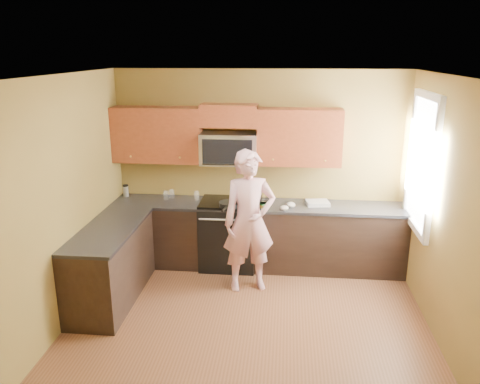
# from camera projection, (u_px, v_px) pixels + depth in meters

# --- Properties ---
(floor) EXTENTS (4.00, 4.00, 0.00)m
(floor) POSITION_uv_depth(u_px,v_px,m) (246.00, 333.00, 5.13)
(floor) COLOR brown
(floor) RESTS_ON ground
(ceiling) EXTENTS (4.00, 4.00, 0.00)m
(ceiling) POSITION_uv_depth(u_px,v_px,m) (248.00, 77.00, 4.36)
(ceiling) COLOR white
(ceiling) RESTS_ON ground
(wall_back) EXTENTS (4.00, 0.00, 4.00)m
(wall_back) POSITION_uv_depth(u_px,v_px,m) (259.00, 168.00, 6.65)
(wall_back) COLOR brown
(wall_back) RESTS_ON ground
(wall_front) EXTENTS (4.00, 0.00, 4.00)m
(wall_front) POSITION_uv_depth(u_px,v_px,m) (219.00, 326.00, 2.84)
(wall_front) COLOR brown
(wall_front) RESTS_ON ground
(wall_left) EXTENTS (0.00, 4.00, 4.00)m
(wall_left) POSITION_uv_depth(u_px,v_px,m) (56.00, 209.00, 4.94)
(wall_left) COLOR brown
(wall_left) RESTS_ON ground
(wall_right) EXTENTS (0.00, 4.00, 4.00)m
(wall_right) POSITION_uv_depth(u_px,v_px,m) (454.00, 222.00, 4.56)
(wall_right) COLOR brown
(wall_right) RESTS_ON ground
(cabinet_back_run) EXTENTS (4.00, 0.60, 0.88)m
(cabinet_back_run) POSITION_uv_depth(u_px,v_px,m) (257.00, 236.00, 6.63)
(cabinet_back_run) COLOR black
(cabinet_back_run) RESTS_ON floor
(cabinet_left_run) EXTENTS (0.60, 1.60, 0.88)m
(cabinet_left_run) POSITION_uv_depth(u_px,v_px,m) (111.00, 265.00, 5.74)
(cabinet_left_run) COLOR black
(cabinet_left_run) RESTS_ON floor
(countertop_back) EXTENTS (4.00, 0.62, 0.04)m
(countertop_back) POSITION_uv_depth(u_px,v_px,m) (257.00, 205.00, 6.49)
(countertop_back) COLOR black
(countertop_back) RESTS_ON cabinet_back_run
(countertop_left) EXTENTS (0.62, 1.60, 0.04)m
(countertop_left) POSITION_uv_depth(u_px,v_px,m) (109.00, 230.00, 5.61)
(countertop_left) COLOR black
(countertop_left) RESTS_ON cabinet_left_run
(stove) EXTENTS (0.76, 0.65, 0.95)m
(stove) POSITION_uv_depth(u_px,v_px,m) (228.00, 234.00, 6.63)
(stove) COLOR black
(stove) RESTS_ON floor
(microwave) EXTENTS (0.76, 0.40, 0.42)m
(microwave) POSITION_uv_depth(u_px,v_px,m) (229.00, 164.00, 6.47)
(microwave) COLOR silver
(microwave) RESTS_ON wall_back
(upper_cab_left) EXTENTS (1.22, 0.33, 0.75)m
(upper_cab_left) POSITION_uv_depth(u_px,v_px,m) (159.00, 161.00, 6.60)
(upper_cab_left) COLOR brown
(upper_cab_left) RESTS_ON wall_back
(upper_cab_right) EXTENTS (1.12, 0.33, 0.75)m
(upper_cab_right) POSITION_uv_depth(u_px,v_px,m) (298.00, 165.00, 6.41)
(upper_cab_right) COLOR brown
(upper_cab_right) RESTS_ON wall_back
(upper_cab_over_mw) EXTENTS (0.76, 0.33, 0.30)m
(upper_cab_over_mw) POSITION_uv_depth(u_px,v_px,m) (229.00, 115.00, 6.32)
(upper_cab_over_mw) COLOR brown
(upper_cab_over_mw) RESTS_ON wall_back
(window) EXTENTS (0.06, 1.06, 1.66)m
(window) POSITION_uv_depth(u_px,v_px,m) (422.00, 163.00, 5.61)
(window) COLOR white
(window) RESTS_ON wall_right
(woman) EXTENTS (0.75, 0.60, 1.80)m
(woman) POSITION_uv_depth(u_px,v_px,m) (249.00, 222.00, 5.87)
(woman) COLOR #E17087
(woman) RESTS_ON floor
(frying_pan) EXTENTS (0.38, 0.55, 0.07)m
(frying_pan) POSITION_uv_depth(u_px,v_px,m) (230.00, 206.00, 6.28)
(frying_pan) COLOR black
(frying_pan) RESTS_ON stove
(butter_tub) EXTENTS (0.12, 0.12, 0.09)m
(butter_tub) POSITION_uv_depth(u_px,v_px,m) (264.00, 208.00, 6.32)
(butter_tub) COLOR yellow
(butter_tub) RESTS_ON countertop_back
(toast_slice) EXTENTS (0.14, 0.14, 0.01)m
(toast_slice) POSITION_uv_depth(u_px,v_px,m) (291.00, 205.00, 6.42)
(toast_slice) COLOR #B27F47
(toast_slice) RESTS_ON countertop_back
(napkin_a) EXTENTS (0.14, 0.15, 0.06)m
(napkin_a) POSITION_uv_depth(u_px,v_px,m) (284.00, 208.00, 6.22)
(napkin_a) COLOR silver
(napkin_a) RESTS_ON countertop_back
(napkin_b) EXTENTS (0.16, 0.16, 0.07)m
(napkin_b) POSITION_uv_depth(u_px,v_px,m) (291.00, 205.00, 6.34)
(napkin_b) COLOR silver
(napkin_b) RESTS_ON countertop_back
(dish_towel) EXTENTS (0.34, 0.29, 0.05)m
(dish_towel) POSITION_uv_depth(u_px,v_px,m) (318.00, 203.00, 6.44)
(dish_towel) COLOR white
(dish_towel) RESTS_ON countertop_back
(travel_mug) EXTENTS (0.09, 0.09, 0.17)m
(travel_mug) POSITION_uv_depth(u_px,v_px,m) (126.00, 196.00, 6.81)
(travel_mug) COLOR silver
(travel_mug) RESTS_ON countertop_back
(glass_a) EXTENTS (0.07, 0.07, 0.12)m
(glass_a) POSITION_uv_depth(u_px,v_px,m) (172.00, 194.00, 6.72)
(glass_a) COLOR silver
(glass_a) RESTS_ON countertop_back
(glass_b) EXTENTS (0.09, 0.09, 0.12)m
(glass_b) POSITION_uv_depth(u_px,v_px,m) (197.00, 196.00, 6.64)
(glass_b) COLOR silver
(glass_b) RESTS_ON countertop_back
(glass_c) EXTENTS (0.07, 0.07, 0.12)m
(glass_c) POSITION_uv_depth(u_px,v_px,m) (166.00, 195.00, 6.66)
(glass_c) COLOR silver
(glass_c) RESTS_ON countertop_back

